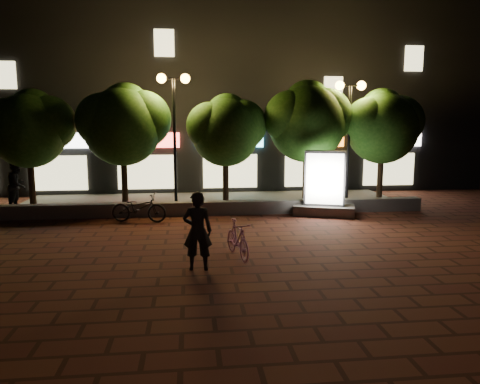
{
  "coord_description": "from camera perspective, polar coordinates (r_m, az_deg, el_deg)",
  "views": [
    {
      "loc": [
        -0.93,
        -12.53,
        3.42
      ],
      "look_at": [
        0.64,
        1.5,
        1.23
      ],
      "focal_mm": 33.61,
      "sensor_mm": 36.0,
      "label": 1
    }
  ],
  "objects": [
    {
      "name": "pedestrian",
      "position": [
        19.15,
        -26.4,
        0.79
      ],
      "size": [
        0.83,
        1.01,
        1.94
      ],
      "primitive_type": "imported",
      "rotation": [
        0.0,
        0.0,
        1.47
      ],
      "color": "black",
      "rests_on": "sidewalk"
    },
    {
      "name": "ground",
      "position": [
        13.02,
        -2.09,
        -6.42
      ],
      "size": [
        80.0,
        80.0,
        0.0
      ],
      "primitive_type": "plane",
      "color": "#502619",
      "rests_on": "ground"
    },
    {
      "name": "scooter_parked",
      "position": [
        15.9,
        -12.71,
        -1.96
      ],
      "size": [
        2.02,
        1.04,
        1.01
      ],
      "primitive_type": "imported",
      "rotation": [
        0.0,
        0.0,
        1.37
      ],
      "color": "black",
      "rests_on": "ground"
    },
    {
      "name": "scooter_pink",
      "position": [
        11.48,
        -0.32,
        -5.99
      ],
      "size": [
        0.8,
        1.67,
        0.97
      ],
      "primitive_type": "imported",
      "rotation": [
        0.0,
        0.0,
        0.22
      ],
      "color": "#CA7DB5",
      "rests_on": "ground"
    },
    {
      "name": "tree_far_right",
      "position": [
        19.68,
        17.72,
        8.25
      ],
      "size": [
        3.48,
        2.9,
        4.76
      ],
      "color": "black",
      "rests_on": "sidewalk"
    },
    {
      "name": "tree_far_left",
      "position": [
        18.97,
        -25.13,
        7.61
      ],
      "size": [
        3.36,
        2.8,
        4.63
      ],
      "color": "black",
      "rests_on": "sidewalk"
    },
    {
      "name": "tree_right",
      "position": [
        18.62,
        8.61,
        9.17
      ],
      "size": [
        3.72,
        3.1,
        5.07
      ],
      "color": "black",
      "rests_on": "sidewalk"
    },
    {
      "name": "tree_left",
      "position": [
        18.17,
        -14.52,
        8.62
      ],
      "size": [
        3.6,
        3.0,
        4.89
      ],
      "color": "black",
      "rests_on": "sidewalk"
    },
    {
      "name": "tree_mid",
      "position": [
        18.05,
        -1.71,
        8.17
      ],
      "size": [
        3.24,
        2.7,
        4.5
      ],
      "color": "black",
      "rests_on": "sidewalk"
    },
    {
      "name": "rider",
      "position": [
        10.49,
        -5.41,
        -4.96
      ],
      "size": [
        0.71,
        0.49,
        1.86
      ],
      "primitive_type": "imported",
      "rotation": [
        0.0,
        0.0,
        3.07
      ],
      "color": "black",
      "rests_on": "ground"
    },
    {
      "name": "ad_kiosk",
      "position": [
        16.93,
        10.68,
        0.34
      ],
      "size": [
        2.46,
        1.77,
        2.4
      ],
      "color": "#62605B",
      "rests_on": "ground"
    },
    {
      "name": "sidewalk",
      "position": [
        19.35,
        -3.55,
        -1.26
      ],
      "size": [
        16.0,
        5.0,
        0.08
      ],
      "primitive_type": "cube",
      "color": "#62605B",
      "rests_on": "ground"
    },
    {
      "name": "street_lamp_right",
      "position": [
        18.86,
        13.75,
        10.01
      ],
      "size": [
        1.26,
        0.36,
        4.98
      ],
      "color": "black",
      "rests_on": "sidewalk"
    },
    {
      "name": "building_block",
      "position": [
        25.58,
        -4.42,
        12.32
      ],
      "size": [
        28.0,
        8.12,
        11.3
      ],
      "color": "black",
      "rests_on": "ground"
    },
    {
      "name": "street_lamp_left",
      "position": [
        17.75,
        -8.38,
        10.69
      ],
      "size": [
        1.26,
        0.36,
        5.18
      ],
      "color": "black",
      "rests_on": "sidewalk"
    },
    {
      "name": "retaining_wall",
      "position": [
        16.85,
        -3.12,
        -2.04
      ],
      "size": [
        16.0,
        0.45,
        0.5
      ],
      "primitive_type": "cube",
      "color": "#62605B",
      "rests_on": "ground"
    }
  ]
}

